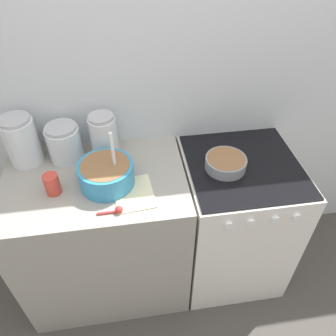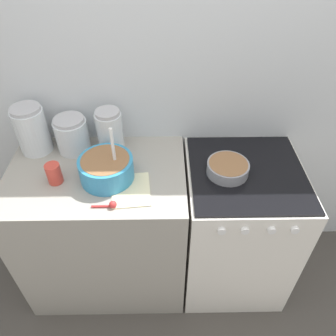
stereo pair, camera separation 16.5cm
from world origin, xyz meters
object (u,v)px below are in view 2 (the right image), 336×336
(tin_can, at_px, (54,173))
(stove, at_px, (235,227))
(mixing_bowl, at_px, (106,168))
(storage_jar_middle, at_px, (72,136))
(storage_jar_left, at_px, (33,132))
(storage_jar_right, at_px, (110,133))
(baking_pan, at_px, (228,168))

(tin_can, bearing_deg, stove, 3.51)
(mixing_bowl, distance_m, storage_jar_middle, 0.32)
(mixing_bowl, relative_size, storage_jar_left, 1.13)
(mixing_bowl, relative_size, tin_can, 2.83)
(storage_jar_right, bearing_deg, storage_jar_middle, 180.00)
(mixing_bowl, height_order, storage_jar_right, mixing_bowl)
(baking_pan, xyz_separation_m, storage_jar_left, (-1.04, 0.21, 0.08))
(mixing_bowl, bearing_deg, stove, 3.02)
(storage_jar_left, distance_m, tin_can, 0.32)
(stove, relative_size, tin_can, 8.71)
(stove, bearing_deg, baking_pan, -174.76)
(mixing_bowl, xyz_separation_m, storage_jar_right, (-0.01, 0.24, 0.03))
(storage_jar_middle, height_order, tin_can, storage_jar_middle)
(baking_pan, distance_m, tin_can, 0.87)
(storage_jar_left, bearing_deg, storage_jar_right, -0.00)
(mixing_bowl, distance_m, storage_jar_right, 0.25)
(stove, distance_m, storage_jar_right, 0.95)
(storage_jar_right, height_order, tin_can, storage_jar_right)
(baking_pan, bearing_deg, storage_jar_middle, 165.48)
(baking_pan, xyz_separation_m, storage_jar_right, (-0.62, 0.21, 0.07))
(storage_jar_right, bearing_deg, mixing_bowl, -88.77)
(baking_pan, height_order, storage_jar_middle, storage_jar_middle)
(stove, relative_size, storage_jar_left, 3.46)
(stove, xyz_separation_m, storage_jar_left, (-1.15, 0.20, 0.59))
(stove, xyz_separation_m, baking_pan, (-0.11, -0.01, 0.50))
(storage_jar_middle, relative_size, tin_can, 1.87)
(storage_jar_left, relative_size, storage_jar_right, 1.11)
(storage_jar_middle, distance_m, tin_can, 0.27)
(mixing_bowl, relative_size, storage_jar_middle, 1.51)
(storage_jar_middle, xyz_separation_m, storage_jar_right, (0.21, 0.00, 0.02))
(storage_jar_left, xyz_separation_m, tin_can, (0.17, -0.26, -0.06))
(stove, bearing_deg, storage_jar_right, 164.32)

